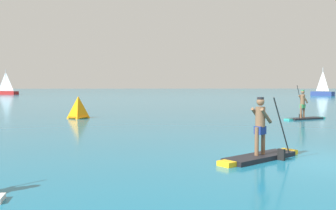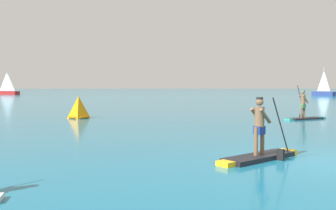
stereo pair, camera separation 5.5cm
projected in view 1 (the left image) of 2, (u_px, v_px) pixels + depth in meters
ground at (327, 162)px, 9.79m from camera, size 440.00×440.00×0.00m
paddleboarder_mid_center at (261, 147)px, 10.07m from camera, size 2.68×2.07×1.71m
paddleboarder_far_right at (304, 113)px, 22.05m from camera, size 2.90×1.63×2.06m
race_marker_buoy at (78, 108)px, 22.75m from camera, size 1.21×1.21×1.34m
sailboat_left_horizon at (6, 91)px, 81.59m from camera, size 5.80×3.86×5.47m
sailboat_right_horizon at (322, 92)px, 70.54m from camera, size 3.10×4.42×5.36m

